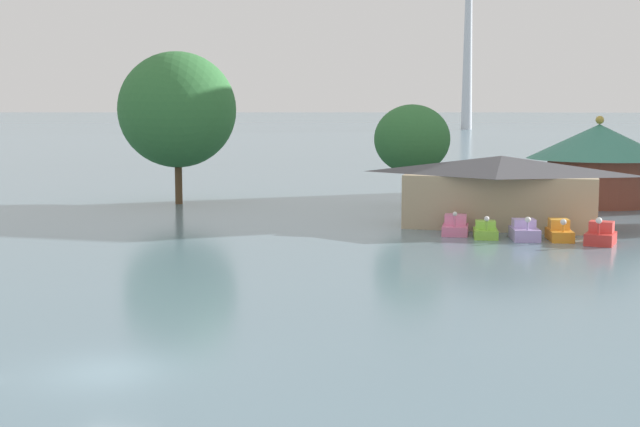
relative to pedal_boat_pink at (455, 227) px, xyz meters
The scene contains 10 objects.
ground_plane 34.44m from the pedal_boat_pink, 101.37° to the right, with size 2000.00×2000.00×0.00m, color slate.
pedal_boat_pink is the anchor object (origin of this frame).
pedal_boat_lime 2.35m from the pedal_boat_pink, 28.38° to the right, with size 1.83×2.52×1.53m.
pedal_boat_lavender 4.67m from the pedal_boat_pink, 15.08° to the right, with size 2.17×2.86×1.59m.
pedal_boat_orange 6.70m from the pedal_boat_pink, ahead, with size 1.90×3.06×1.49m.
pedal_boat_red 9.32m from the pedal_boat_pink, 11.98° to the right, with size 2.03×2.54×1.78m.
boathouse 5.60m from the pedal_boat_pink, 60.42° to the left, with size 13.95×6.88×4.97m.
green_roof_pavilion 22.64m from the pedal_boat_pink, 65.03° to the left, with size 11.92×11.92×7.58m.
shoreline_tree_tall_left 28.85m from the pedal_boat_pink, 155.02° to the left, with size 10.03×10.03×12.99m.
shoreline_tree_mid 16.00m from the pedal_boat_pink, 110.92° to the left, with size 6.24×6.24×8.53m.
Camera 1 is at (13.98, -24.85, 8.49)m, focal length 50.15 mm.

